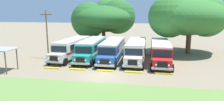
{
  "coord_description": "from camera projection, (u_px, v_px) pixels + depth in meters",
  "views": [
    {
      "loc": [
        4.65,
        -20.24,
        6.83
      ],
      "look_at": [
        0.0,
        6.43,
        1.6
      ],
      "focal_mm": 31.45,
      "sensor_mm": 36.0,
      "label": 1
    }
  ],
  "objects": [
    {
      "name": "ground_plane",
      "position": [
        102.0,
        76.0,
        21.65
      ],
      "size": [
        220.0,
        220.0,
        0.0
      ],
      "primitive_type": "plane",
      "color": "#84755B"
    },
    {
      "name": "parked_bus_slot_0",
      "position": [
        72.0,
        47.0,
        30.37
      ],
      "size": [
        3.21,
        10.91,
        2.82
      ],
      "rotation": [
        0.0,
        0.0,
        -1.63
      ],
      "color": "silver",
      "rests_on": "ground_plane"
    },
    {
      "name": "parked_bus_slot_1",
      "position": [
        92.0,
        48.0,
        29.7
      ],
      "size": [
        2.86,
        10.86,
        2.82
      ],
      "rotation": [
        0.0,
        0.0,
        -1.55
      ],
      "color": "teal",
      "rests_on": "ground_plane"
    },
    {
      "name": "parked_bus_slot_2",
      "position": [
        112.0,
        49.0,
        28.78
      ],
      "size": [
        2.71,
        10.84,
        2.82
      ],
      "rotation": [
        0.0,
        0.0,
        -1.57
      ],
      "color": "#23519E",
      "rests_on": "ground_plane"
    },
    {
      "name": "parked_bus_slot_3",
      "position": [
        136.0,
        50.0,
        28.4
      ],
      "size": [
        2.87,
        10.86,
        2.82
      ],
      "rotation": [
        0.0,
        0.0,
        -1.59
      ],
      "color": "silver",
      "rests_on": "ground_plane"
    },
    {
      "name": "parked_bus_slot_4",
      "position": [
        160.0,
        51.0,
        27.41
      ],
      "size": [
        2.9,
        10.87,
        2.82
      ],
      "rotation": [
        0.0,
        0.0,
        -1.59
      ],
      "color": "red",
      "rests_on": "ground_plane"
    },
    {
      "name": "curb_wheelstop_0",
      "position": [
        52.0,
        68.0,
        24.35
      ],
      "size": [
        2.0,
        0.36,
        0.15
      ],
      "primitive_type": "cube",
      "color": "yellow",
      "rests_on": "ground_plane"
    },
    {
      "name": "curb_wheelstop_1",
      "position": [
        78.0,
        69.0,
        23.78
      ],
      "size": [
        2.0,
        0.36,
        0.15
      ],
      "primitive_type": "cube",
      "color": "yellow",
      "rests_on": "ground_plane"
    },
    {
      "name": "curb_wheelstop_2",
      "position": [
        105.0,
        71.0,
        23.22
      ],
      "size": [
        2.0,
        0.36,
        0.15
      ],
      "primitive_type": "cube",
      "color": "yellow",
      "rests_on": "ground_plane"
    },
    {
      "name": "curb_wheelstop_3",
      "position": [
        134.0,
        72.0,
        22.65
      ],
      "size": [
        2.0,
        0.36,
        0.15
      ],
      "primitive_type": "cube",
      "color": "yellow",
      "rests_on": "ground_plane"
    },
    {
      "name": "curb_wheelstop_4",
      "position": [
        164.0,
        74.0,
        22.08
      ],
      "size": [
        2.0,
        0.36,
        0.15
      ],
      "primitive_type": "cube",
      "color": "yellow",
      "rests_on": "ground_plane"
    },
    {
      "name": "broad_shade_tree",
      "position": [
        104.0,
        18.0,
        42.74
      ],
      "size": [
        13.49,
        14.18,
        9.89
      ],
      "color": "brown",
      "rests_on": "ground_plane"
    },
    {
      "name": "secondary_tree",
      "position": [
        189.0,
        17.0,
        32.68
      ],
      "size": [
        13.13,
        11.7,
        9.65
      ],
      "color": "brown",
      "rests_on": "ground_plane"
    },
    {
      "name": "utility_pole",
      "position": [
        47.0,
        33.0,
        28.92
      ],
      "size": [
        1.8,
        0.2,
        7.16
      ],
      "color": "brown",
      "rests_on": "ground_plane"
    }
  ]
}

